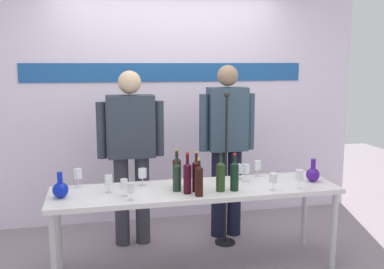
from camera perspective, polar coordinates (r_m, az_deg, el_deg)
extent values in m
plane|color=gray|center=(4.03, 0.50, -16.79)|extent=(10.00, 10.00, 0.00)
cube|color=white|center=(4.98, -3.20, 6.17)|extent=(4.43, 0.10, 3.00)
cube|color=#1F559A|center=(4.92, -3.10, 7.97)|extent=(3.10, 0.01, 0.20)
cube|color=white|center=(3.77, 0.51, -7.17)|extent=(2.42, 0.64, 0.04)
cylinder|color=silver|center=(3.56, -17.34, -14.82)|extent=(0.05, 0.05, 0.68)
cylinder|color=silver|center=(4.07, 17.74, -11.74)|extent=(0.05, 0.05, 0.68)
cylinder|color=silver|center=(4.06, -16.77, -11.74)|extent=(0.05, 0.05, 0.68)
cylinder|color=silver|center=(4.51, 14.22, -9.47)|extent=(0.05, 0.05, 0.68)
sphere|color=#0D21B6|center=(3.64, -16.53, -6.84)|extent=(0.13, 0.13, 0.13)
cylinder|color=#0D21B6|center=(3.61, -16.61, -5.34)|extent=(0.04, 0.04, 0.09)
sphere|color=#43168E|center=(4.10, 15.25, -5.00)|extent=(0.12, 0.12, 0.12)
cylinder|color=#43168E|center=(4.07, 15.31, -3.68)|extent=(0.04, 0.04, 0.09)
cylinder|color=#33343F|center=(4.40, -9.00, -8.46)|extent=(0.14, 0.14, 0.87)
cylinder|color=#33343F|center=(4.42, -6.37, -8.33)|extent=(0.14, 0.14, 0.87)
cube|color=#2E3643|center=(4.25, -7.89, 1.05)|extent=(0.45, 0.22, 0.59)
cylinder|color=#2E3643|center=(4.24, -11.57, 0.52)|extent=(0.09, 0.09, 0.53)
cylinder|color=#2E3643|center=(4.28, -4.24, 0.78)|extent=(0.09, 0.09, 0.53)
sphere|color=#D0B088|center=(4.21, -8.02, 6.65)|extent=(0.22, 0.22, 0.22)
cylinder|color=black|center=(4.56, 3.37, -7.57)|extent=(0.14, 0.14, 0.90)
cylinder|color=black|center=(4.61, 5.44, -7.41)|extent=(0.14, 0.14, 0.90)
cube|color=#34485A|center=(4.43, 4.53, 1.99)|extent=(0.38, 0.22, 0.63)
cylinder|color=#34485A|center=(4.37, 1.51, 1.49)|extent=(0.09, 0.09, 0.57)
cylinder|color=#34485A|center=(4.51, 7.45, 1.67)|extent=(0.09, 0.09, 0.57)
sphere|color=#8F7157|center=(4.39, 4.61, 7.53)|extent=(0.21, 0.21, 0.21)
cylinder|color=#203C18|center=(3.66, 3.68, -5.58)|extent=(0.07, 0.07, 0.22)
cone|color=#203C18|center=(3.63, 3.70, -3.68)|extent=(0.07, 0.07, 0.03)
cylinder|color=#203C18|center=(3.62, 3.70, -3.27)|extent=(0.02, 0.02, 0.08)
cylinder|color=black|center=(3.61, 3.71, -2.55)|extent=(0.03, 0.03, 0.02)
cylinder|color=#370616|center=(3.58, -0.59, -5.79)|extent=(0.07, 0.07, 0.23)
cone|color=#370616|center=(3.55, -0.59, -3.81)|extent=(0.07, 0.07, 0.03)
cylinder|color=#370616|center=(3.55, -0.59, -3.29)|extent=(0.03, 0.03, 0.09)
cylinder|color=#AE1A1A|center=(3.53, -0.59, -2.47)|extent=(0.03, 0.03, 0.02)
cylinder|color=black|center=(3.68, 5.47, -5.52)|extent=(0.07, 0.07, 0.22)
cone|color=black|center=(3.65, 5.49, -3.65)|extent=(0.07, 0.07, 0.03)
cylinder|color=black|center=(3.64, 5.50, -3.25)|extent=(0.02, 0.02, 0.08)
cylinder|color=#AE271A|center=(3.63, 5.51, -2.53)|extent=(0.03, 0.03, 0.02)
cylinder|color=#351708|center=(3.76, -1.95, -5.08)|extent=(0.07, 0.07, 0.23)
cone|color=#351708|center=(3.73, -1.96, -3.15)|extent=(0.07, 0.07, 0.03)
cylinder|color=#351708|center=(3.72, -1.96, -2.74)|extent=(0.03, 0.03, 0.08)
cylinder|color=gold|center=(3.71, -1.97, -2.01)|extent=(0.03, 0.03, 0.02)
cylinder|color=black|center=(3.64, 0.56, -5.51)|extent=(0.07, 0.07, 0.24)
cone|color=black|center=(3.61, 0.56, -3.50)|extent=(0.07, 0.07, 0.03)
cylinder|color=black|center=(3.60, 0.56, -3.05)|extent=(0.02, 0.02, 0.08)
cylinder|color=gold|center=(3.59, 0.56, -2.28)|extent=(0.03, 0.03, 0.02)
cylinder|color=#192E21|center=(3.65, -1.95, -5.67)|extent=(0.07, 0.07, 0.21)
cone|color=#192E21|center=(3.63, -1.96, -3.88)|extent=(0.07, 0.07, 0.03)
cylinder|color=#192E21|center=(3.62, -1.96, -3.42)|extent=(0.03, 0.03, 0.08)
cylinder|color=black|center=(3.61, -1.96, -2.65)|extent=(0.03, 0.03, 0.02)
cylinder|color=black|center=(3.52, 0.90, -6.15)|extent=(0.06, 0.06, 0.22)
cone|color=black|center=(3.49, 0.91, -4.20)|extent=(0.06, 0.06, 0.03)
cylinder|color=black|center=(3.48, 0.91, -3.87)|extent=(0.02, 0.02, 0.06)
cylinder|color=gold|center=(3.47, 0.91, -3.22)|extent=(0.03, 0.03, 0.02)
cylinder|color=white|center=(3.69, -10.62, -7.35)|extent=(0.06, 0.06, 0.00)
cylinder|color=white|center=(3.68, -10.63, -6.84)|extent=(0.01, 0.01, 0.07)
cylinder|color=white|center=(3.66, -10.67, -5.75)|extent=(0.06, 0.06, 0.08)
cylinder|color=white|center=(3.47, -7.86, -8.36)|extent=(0.06, 0.06, 0.00)
cylinder|color=white|center=(3.46, -7.87, -7.86)|extent=(0.01, 0.01, 0.06)
cylinder|color=white|center=(3.44, -7.90, -6.77)|extent=(0.06, 0.06, 0.08)
cylinder|color=white|center=(3.86, -6.35, -6.51)|extent=(0.06, 0.06, 0.00)
cylinder|color=white|center=(3.85, -6.36, -6.00)|extent=(0.01, 0.01, 0.07)
cylinder|color=white|center=(3.83, -6.38, -4.94)|extent=(0.07, 0.07, 0.08)
cylinder|color=white|center=(3.90, -14.35, -6.58)|extent=(0.05, 0.05, 0.00)
cylinder|color=white|center=(3.89, -14.37, -6.01)|extent=(0.01, 0.01, 0.08)
cylinder|color=white|center=(3.87, -14.42, -4.87)|extent=(0.07, 0.07, 0.08)
cylinder|color=white|center=(3.58, -8.67, -7.82)|extent=(0.06, 0.06, 0.00)
cylinder|color=white|center=(3.57, -8.68, -7.34)|extent=(0.01, 0.01, 0.06)
cylinder|color=white|center=(3.55, -8.71, -6.28)|extent=(0.06, 0.06, 0.08)
cylinder|color=white|center=(3.98, 6.91, -6.04)|extent=(0.06, 0.06, 0.00)
cylinder|color=white|center=(3.97, 6.92, -5.47)|extent=(0.01, 0.01, 0.08)
cylinder|color=white|center=(3.95, 6.95, -4.35)|extent=(0.06, 0.06, 0.08)
cylinder|color=white|center=(3.75, 10.35, -7.08)|extent=(0.05, 0.05, 0.00)
cylinder|color=white|center=(3.74, 10.37, -6.55)|extent=(0.01, 0.01, 0.07)
cylinder|color=white|center=(3.72, 10.40, -5.48)|extent=(0.07, 0.07, 0.08)
cylinder|color=white|center=(4.06, 6.01, -5.71)|extent=(0.06, 0.06, 0.00)
cylinder|color=white|center=(4.05, 6.02, -5.30)|extent=(0.01, 0.01, 0.06)
cylinder|color=white|center=(4.03, 6.04, -4.37)|extent=(0.07, 0.07, 0.08)
cylinder|color=white|center=(3.84, 13.55, -6.78)|extent=(0.06, 0.06, 0.00)
cylinder|color=white|center=(3.83, 13.58, -6.21)|extent=(0.01, 0.01, 0.08)
cylinder|color=white|center=(3.81, 13.62, -5.06)|extent=(0.06, 0.06, 0.08)
cylinder|color=white|center=(4.17, 8.40, -5.35)|extent=(0.05, 0.05, 0.00)
cylinder|color=white|center=(4.16, 8.41, -4.92)|extent=(0.01, 0.01, 0.06)
cylinder|color=white|center=(4.14, 8.43, -3.93)|extent=(0.06, 0.06, 0.09)
cylinder|color=black|center=(4.53, 4.25, -13.61)|extent=(0.20, 0.20, 0.02)
cylinder|color=black|center=(4.30, 4.37, -4.87)|extent=(0.02, 0.02, 1.44)
sphere|color=#232328|center=(4.18, 4.50, 5.15)|extent=(0.06, 0.06, 0.06)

